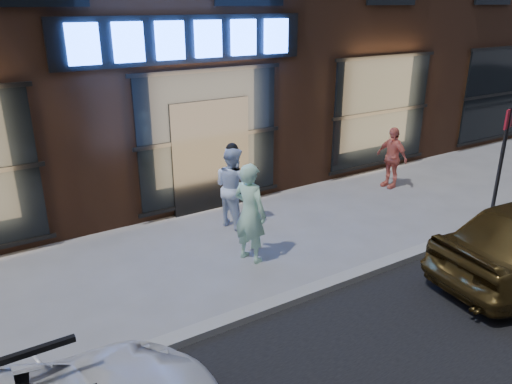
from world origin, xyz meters
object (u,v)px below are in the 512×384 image
at_px(passerby, 392,157).
at_px(sign_post, 502,155).
at_px(man_cap, 233,187).
at_px(man_bowtie, 250,213).

xyz_separation_m(passerby, sign_post, (0.20, -2.65, 0.70)).
height_order(man_cap, passerby, man_cap).
distance_m(man_cap, passerby, 4.39).
bearing_deg(passerby, sign_post, 0.50).
xyz_separation_m(man_bowtie, passerby, (4.86, 1.36, -0.14)).
bearing_deg(man_bowtie, sign_post, -124.15).
height_order(man_bowtie, passerby, man_bowtie).
bearing_deg(sign_post, passerby, 78.34).
relative_size(man_cap, sign_post, 0.69).
distance_m(man_bowtie, passerby, 5.05).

